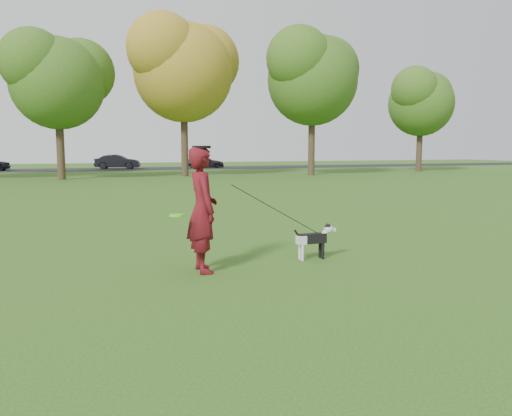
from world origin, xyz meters
name	(u,v)px	position (x,y,z in m)	size (l,w,h in m)	color
ground	(274,262)	(0.00, 0.00, 0.00)	(120.00, 120.00, 0.00)	#285116
road	(112,169)	(0.00, 40.00, 0.01)	(120.00, 7.00, 0.02)	black
man	(202,210)	(-1.32, -0.22, 1.00)	(0.73, 0.48, 2.00)	#5A0D0C
dog	(315,237)	(0.78, -0.01, 0.39)	(0.84, 0.17, 0.64)	black
car_mid	(118,162)	(0.51, 40.00, 0.68)	(1.40, 4.02, 1.32)	black
car_right	(205,162)	(8.77, 40.00, 0.58)	(1.56, 3.83, 1.11)	black
man_held_items	(278,211)	(0.01, -0.15, 0.91)	(2.77, 0.49, 1.58)	#57FA1F
tree_row	(100,62)	(-1.43, 26.07, 7.41)	(51.74, 8.86, 12.01)	#38281C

